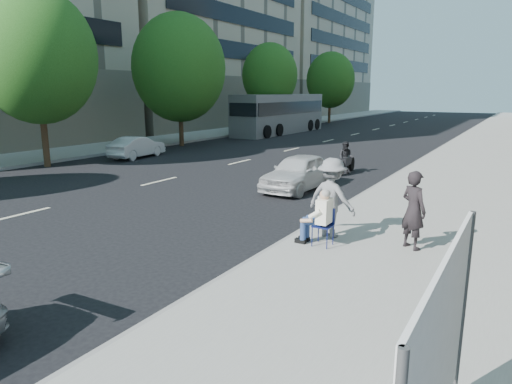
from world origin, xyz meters
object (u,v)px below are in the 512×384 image
Objects in this scene: jogger at (332,198)px; pedestrian_woman at (413,210)px; bus at (280,114)px; white_sedan_mid at (137,147)px; white_sedan_near at (299,172)px; protest_banner at (437,366)px; motorcycle at (346,159)px; seated_protester at (319,214)px.

jogger is 1.09× the size of pedestrian_woman.
white_sedan_mid is at bearing -88.14° from bus.
bus is at bearing -24.90° from pedestrian_woman.
bus is (-11.51, 20.27, 0.98)m from white_sedan_near.
protest_banner is at bearing 135.14° from white_sedan_mid.
bus is (-0.32, 17.30, 1.05)m from white_sedan_mid.
jogger is 29.37m from bus.
jogger is 0.16× the size of bus.
white_sedan_mid is 1.73× the size of motorcycle.
white_sedan_mid is 11.59m from motorcycle.
protest_banner is 23.00m from white_sedan_mid.
motorcycle is (-6.38, 15.56, -0.76)m from protest_banner.
motorcycle reaches higher than white_sedan_near.
white_sedan_near is 4.14m from motorcycle.
jogger is at bearing 118.31° from protest_banner.
bus reaches higher than white_sedan_mid.
bus is at bearing -95.01° from white_sedan_mid.
jogger is 0.54× the size of white_sedan_mid.
pedestrian_woman is at bearing -41.92° from white_sedan_near.
white_sedan_mid is 0.29× the size of bus.
protest_banner is at bearing -58.74° from seated_protester.
seated_protester is at bearing 100.35° from jogger.
motorcycle is (-2.95, 9.91, -0.24)m from seated_protester.
white_sedan_near is 1.88× the size of motorcycle.
pedestrian_woman is 7.17m from white_sedan_near.
white_sedan_near is (-3.29, 5.78, -0.22)m from seated_protester.
seated_protester is at bearing -59.60° from bus.
white_sedan_mid is (-17.91, 14.40, -0.82)m from protest_banner.
protest_banner is 1.49× the size of motorcycle.
pedestrian_woman is (1.87, 0.82, 0.15)m from seated_protester.
seated_protester is 0.69× the size of jogger.
protest_banner is 0.87× the size of white_sedan_mid.
white_sedan_near is (-5.16, 4.96, -0.37)m from pedestrian_woman.
pedestrian_woman is 0.50× the size of white_sedan_mid.
seated_protester reaches higher than white_sedan_mid.
seated_protester is at bearing -58.44° from white_sedan_near.
motorcycle is (11.53, 1.16, 0.05)m from white_sedan_mid.
bus is (-11.85, 16.15, 1.00)m from motorcycle.
white_sedan_mid is at bearing 141.20° from protest_banner.
seated_protester is 0.11× the size of bus.
motorcycle is (-4.82, 9.08, -0.39)m from pedestrian_woman.
white_sedan_near is at bearing -12.21° from pedestrian_woman.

